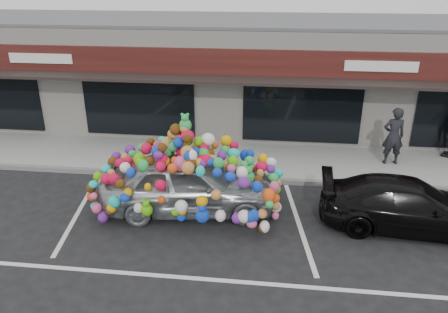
# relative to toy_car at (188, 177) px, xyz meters

# --- Properties ---
(ground) EXTENTS (90.00, 90.00, 0.00)m
(ground) POSITION_rel_toy_car_xyz_m (0.19, -0.59, -0.98)
(ground) COLOR black
(ground) RESTS_ON ground
(shop_building) EXTENTS (24.00, 7.20, 4.31)m
(shop_building) POSITION_rel_toy_car_xyz_m (0.19, 7.85, 1.18)
(shop_building) COLOR white
(shop_building) RESTS_ON ground
(sidewalk) EXTENTS (26.00, 3.00, 0.15)m
(sidewalk) POSITION_rel_toy_car_xyz_m (0.19, 3.41, -0.91)
(sidewalk) COLOR gray
(sidewalk) RESTS_ON ground
(kerb) EXTENTS (26.00, 0.18, 0.16)m
(kerb) POSITION_rel_toy_car_xyz_m (0.19, 1.91, -0.91)
(kerb) COLOR slate
(kerb) RESTS_ON ground
(parking_stripe_left) EXTENTS (0.73, 4.37, 0.01)m
(parking_stripe_left) POSITION_rel_toy_car_xyz_m (-3.01, -0.39, -0.98)
(parking_stripe_left) COLOR silver
(parking_stripe_left) RESTS_ON ground
(parking_stripe_mid) EXTENTS (0.73, 4.37, 0.01)m
(parking_stripe_mid) POSITION_rel_toy_car_xyz_m (2.99, -0.39, -0.98)
(parking_stripe_mid) COLOR silver
(parking_stripe_mid) RESTS_ON ground
(lane_line) EXTENTS (14.00, 0.12, 0.01)m
(lane_line) POSITION_rel_toy_car_xyz_m (2.19, -2.89, -0.98)
(lane_line) COLOR silver
(lane_line) RESTS_ON ground
(toy_car) EXTENTS (3.36, 5.19, 2.89)m
(toy_car) POSITION_rel_toy_car_xyz_m (0.00, 0.00, 0.00)
(toy_car) COLOR #93999D
(toy_car) RESTS_ON ground
(black_sedan) EXTENTS (2.08, 4.51, 1.28)m
(black_sedan) POSITION_rel_toy_car_xyz_m (5.70, -0.21, -0.34)
(black_sedan) COLOR black
(black_sedan) RESTS_ON ground
(pedestrian_a) EXTENTS (0.74, 0.53, 1.93)m
(pedestrian_a) POSITION_rel_toy_car_xyz_m (6.12, 3.57, 0.14)
(pedestrian_a) COLOR black
(pedestrian_a) RESTS_ON sidewalk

